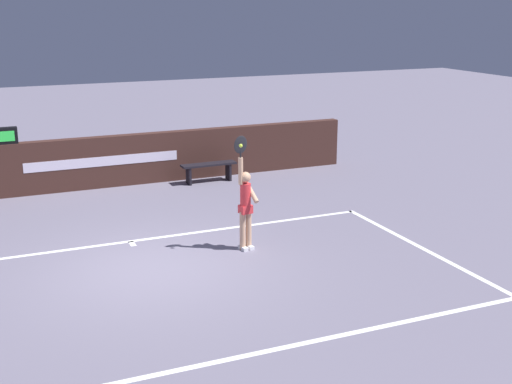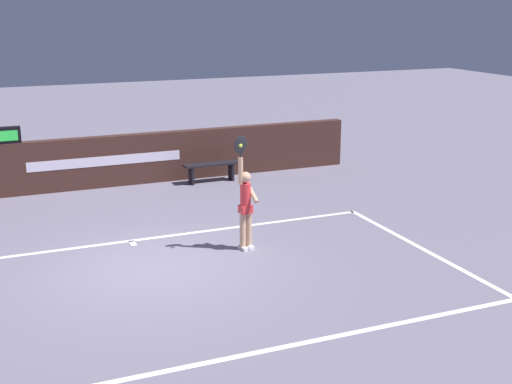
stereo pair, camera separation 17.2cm
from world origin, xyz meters
name	(u,v)px [view 2 (the right image)]	position (x,y,z in m)	size (l,w,h in m)	color
ground_plane	(150,268)	(0.00, 0.00, 0.00)	(60.00, 60.00, 0.00)	slate
court_lines	(165,288)	(0.00, -1.00, 0.00)	(10.50, 5.35, 0.00)	white
back_wall	(91,163)	(0.00, 6.08, 0.67)	(14.56, 0.29, 1.34)	#3D231D
speed_display	(6,135)	(-2.01, 6.08, 1.54)	(0.69, 0.20, 0.40)	black
tennis_player	(245,204)	(1.98, 0.26, 0.93)	(0.46, 0.43, 2.29)	tan
tennis_ball	(241,146)	(1.83, 0.12, 2.11)	(0.07, 0.07, 0.07)	#C6E338
courtside_bench_near	(211,168)	(3.06, 5.46, 0.39)	(1.51, 0.39, 0.52)	black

